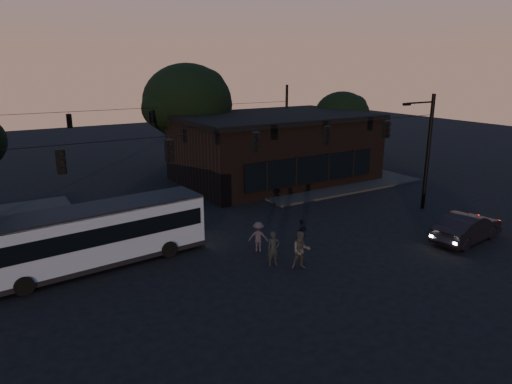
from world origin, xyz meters
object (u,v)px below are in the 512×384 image
car (467,227)px  pedestrian_d (258,237)px  building (274,147)px  bus (98,233)px  pedestrian_c (302,233)px  pedestrian_b (301,250)px  pedestrian_a (274,249)px

car → pedestrian_d: pedestrian_d is taller
building → car: (1.21, -17.14, -1.93)m
bus → car: (17.69, -7.13, -0.83)m
bus → pedestrian_c: 10.09m
pedestrian_d → bus: bearing=17.4°
pedestrian_c → pedestrian_d: pedestrian_d is taller
building → pedestrian_b: size_ratio=8.40×
pedestrian_c → bus: bearing=-45.1°
bus → pedestrian_d: size_ratio=6.58×
pedestrian_a → pedestrian_c: size_ratio=1.07×
pedestrian_a → pedestrian_b: 1.32m
bus → pedestrian_a: bearing=-36.8°
pedestrian_a → pedestrian_c: pedestrian_a is taller
pedestrian_b → pedestrian_d: pedestrian_b is taller
pedestrian_b → building: bearing=83.6°
bus → pedestrian_c: bearing=-23.6°
bus → car: bus is taller
building → bus: 19.31m
car → pedestrian_c: size_ratio=3.01×
building → pedestrian_c: bearing=-117.8°
bus → pedestrian_c: (9.54, -3.17, -0.83)m
pedestrian_a → pedestrian_d: pedestrian_a is taller
bus → pedestrian_c: size_ratio=6.62×
building → pedestrian_d: building is taller
bus → building: bearing=26.1°
pedestrian_b → bus: bearing=169.1°
pedestrian_a → pedestrian_d: (0.27, 1.82, -0.05)m
building → pedestrian_a: bearing=-123.4°
car → pedestrian_c: bearing=57.0°
pedestrian_b → pedestrian_d: 2.86m
building → pedestrian_d: 15.63m
car → pedestrian_a: bearing=68.1°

